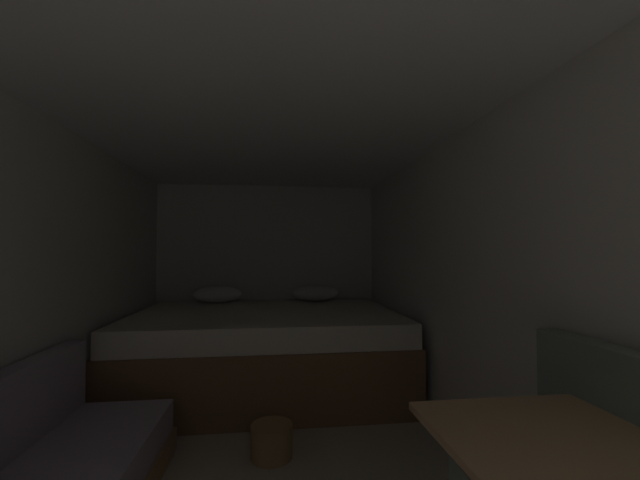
{
  "coord_description": "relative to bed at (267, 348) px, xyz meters",
  "views": [
    {
      "loc": [
        0.04,
        -0.5,
        1.31
      ],
      "look_at": [
        0.42,
        2.47,
        1.41
      ],
      "focal_mm": 21.58,
      "sensor_mm": 36.0,
      "label": 1
    }
  ],
  "objects": [
    {
      "name": "ceiling_slab",
      "position": [
        0.0,
        -1.56,
        1.77
      ],
      "size": [
        2.69,
        4.97,
        0.05
      ],
      "primitive_type": "cube",
      "color": "white",
      "rests_on": "wall_left"
    },
    {
      "name": "wicker_basket",
      "position": [
        0.05,
        -1.27,
        -0.27
      ],
      "size": [
        0.27,
        0.27,
        0.21
      ],
      "color": "olive",
      "rests_on": "ground"
    },
    {
      "name": "bed",
      "position": [
        0.0,
        0.0,
        0.0
      ],
      "size": [
        2.47,
        1.78,
        0.93
      ],
      "color": "brown",
      "rests_on": "ground"
    },
    {
      "name": "wall_left",
      "position": [
        -1.32,
        -1.56,
        0.68
      ],
      "size": [
        0.05,
        4.97,
        2.12
      ],
      "primitive_type": "cube",
      "color": "silver",
      "rests_on": "ground"
    },
    {
      "name": "wall_back",
      "position": [
        0.0,
        0.95,
        0.68
      ],
      "size": [
        2.69,
        0.05,
        2.12
      ],
      "primitive_type": "cube",
      "color": "silver",
      "rests_on": "ground"
    },
    {
      "name": "wall_right",
      "position": [
        1.32,
        -1.56,
        0.68
      ],
      "size": [
        0.05,
        4.97,
        2.12
      ],
      "primitive_type": "cube",
      "color": "silver",
      "rests_on": "ground"
    }
  ]
}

